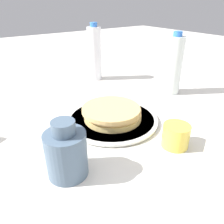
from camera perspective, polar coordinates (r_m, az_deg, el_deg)
name	(u,v)px	position (r m, az deg, el deg)	size (l,w,h in m)	color
ground_plane	(110,128)	(0.66, -0.59, -4.11)	(4.00, 4.00, 0.00)	silver
plate	(112,119)	(0.69, 0.00, -1.91)	(0.29, 0.29, 0.01)	silver
pancake_stack	(112,113)	(0.68, 0.05, -0.14)	(0.19, 0.19, 0.04)	#DBBA6C
juice_glass	(176,136)	(0.59, 16.32, -5.96)	(0.07, 0.07, 0.06)	yellow
cream_jug	(66,152)	(0.48, -11.86, -10.25)	(0.09, 0.09, 0.13)	#4C6075
water_bottle_near	(95,54)	(1.04, -4.56, 14.97)	(0.06, 0.06, 0.26)	white
water_bottle_far	(174,65)	(0.91, 15.80, 11.62)	(0.07, 0.07, 0.24)	silver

